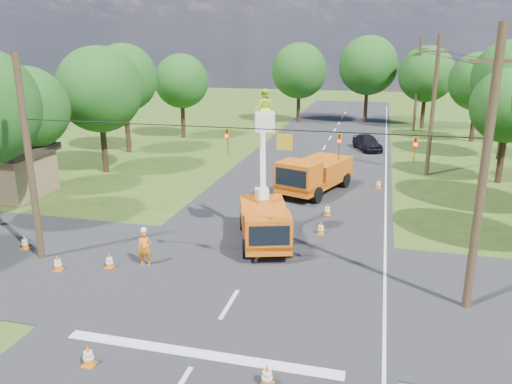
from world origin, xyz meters
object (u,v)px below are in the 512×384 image
(ground_worker, at_px, (145,248))
(tree_right_e, at_px, (478,82))
(distant_car, at_px, (367,142))
(traffic_cone_4, at_px, (109,260))
(tree_far_a, at_px, (299,71))
(bucket_truck, at_px, (265,212))
(traffic_cone_5, at_px, (58,263))
(tree_far_c, at_px, (427,74))
(shed, at_px, (4,170))
(tree_right_d, at_px, (510,78))
(tree_left_c, at_px, (27,109))
(traffic_cone_6, at_px, (25,242))
(tree_left_d, at_px, (99,90))
(second_truck, at_px, (314,174))
(traffic_cone_3, at_px, (327,209))
(traffic_cone_0, at_px, (88,355))
(tree_left_e, at_px, (124,78))
(traffic_cone_2, at_px, (321,228))
(pole_right_near, at_px, (484,173))
(traffic_cone_1, at_px, (267,375))
(tree_right_c, at_px, (508,106))
(tree_left_f, at_px, (181,81))
(pole_left, at_px, (29,161))
(pole_right_mid, at_px, (433,105))
(traffic_cone_7, at_px, (378,183))
(tree_far_b, at_px, (368,66))

(ground_worker, xyz_separation_m, tree_right_e, (18.37, 34.59, 5.00))
(distant_car, relative_size, traffic_cone_4, 5.99)
(tree_right_e, height_order, tree_far_a, tree_far_a)
(bucket_truck, xyz_separation_m, distant_car, (4.00, 23.79, -0.88))
(traffic_cone_5, xyz_separation_m, tree_far_c, (17.46, 42.98, 5.70))
(shed, xyz_separation_m, tree_right_d, (32.80, 19.00, 5.06))
(shed, xyz_separation_m, tree_left_c, (1.50, 1.00, 3.82))
(traffic_cone_6, xyz_separation_m, tree_right_d, (25.70, 26.32, 6.32))
(tree_left_d, bearing_deg, tree_left_c, -104.04)
(ground_worker, distance_m, tree_right_e, 39.48)
(traffic_cone_5, relative_size, tree_far_c, 0.08)
(second_truck, bearing_deg, traffic_cone_3, -52.37)
(traffic_cone_0, bearing_deg, traffic_cone_3, 70.75)
(second_truck, height_order, tree_far_a, tree_far_a)
(second_truck, relative_size, traffic_cone_3, 9.83)
(tree_left_e, bearing_deg, traffic_cone_2, -39.84)
(traffic_cone_6, distance_m, pole_right_near, 19.99)
(traffic_cone_1, distance_m, tree_right_c, 27.79)
(tree_left_f, distance_m, tree_right_c, 30.09)
(traffic_cone_1, height_order, traffic_cone_5, same)
(traffic_cone_5, bearing_deg, traffic_cone_6, 150.59)
(pole_left, bearing_deg, traffic_cone_4, -3.56)
(tree_left_c, xyz_separation_m, tree_left_f, (1.70, 21.00, 0.25))
(traffic_cone_4, bearing_deg, ground_worker, 24.52)
(bucket_truck, distance_m, tree_far_a, 39.42)
(shed, relative_size, tree_left_f, 0.65)
(traffic_cone_2, height_order, pole_right_mid, pole_right_mid)
(traffic_cone_5, height_order, shed, shed)
(distant_car, distance_m, tree_left_e, 22.29)
(traffic_cone_0, distance_m, tree_far_a, 49.90)
(traffic_cone_7, bearing_deg, tree_right_c, 24.61)
(traffic_cone_2, bearing_deg, distant_car, 86.12)
(tree_far_c, bearing_deg, tree_left_f, -153.72)
(pole_right_mid, bearing_deg, traffic_cone_5, -128.12)
(distant_car, bearing_deg, shed, -160.16)
(traffic_cone_4, height_order, tree_far_a, tree_far_a)
(traffic_cone_6, bearing_deg, tree_right_c, 37.24)
(traffic_cone_1, relative_size, traffic_cone_2, 1.00)
(traffic_cone_0, height_order, pole_right_mid, pole_right_mid)
(traffic_cone_3, bearing_deg, pole_right_near, -55.89)
(tree_right_c, bearing_deg, bucket_truck, -131.88)
(traffic_cone_3, height_order, tree_far_b, tree_far_b)
(traffic_cone_6, distance_m, tree_left_c, 11.24)
(traffic_cone_3, bearing_deg, tree_right_c, 42.74)
(tree_far_b, bearing_deg, tree_right_c, -68.58)
(traffic_cone_1, height_order, traffic_cone_3, same)
(traffic_cone_3, bearing_deg, tree_left_d, 161.01)
(second_truck, distance_m, traffic_cone_4, 15.19)
(ground_worker, bearing_deg, shed, 128.88)
(tree_far_a, bearing_deg, tree_left_c, -108.69)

